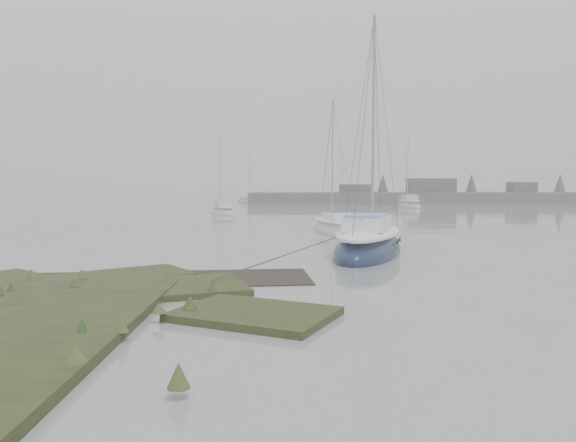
{
  "coord_description": "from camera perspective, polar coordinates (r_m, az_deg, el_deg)",
  "views": [
    {
      "loc": [
        1.31,
        -13.26,
        3.21
      ],
      "look_at": [
        1.26,
        5.47,
        1.8
      ],
      "focal_mm": 35.0,
      "sensor_mm": 36.0,
      "label": 1
    }
  ],
  "objects": [
    {
      "name": "sailboat_main",
      "position": [
        24.14,
        8.16,
        -2.56
      ],
      "size": [
        4.76,
        8.24,
        11.05
      ],
      "rotation": [
        0.0,
        0.0,
        -0.3
      ],
      "color": "#101B36",
      "rests_on": "ground"
    },
    {
      "name": "far_shoreline",
      "position": [
        79.41,
        18.93,
        2.36
      ],
      "size": [
        60.0,
        8.0,
        4.15
      ],
      "color": "#4C4F51",
      "rests_on": "ground"
    },
    {
      "name": "sailboat_far_a",
      "position": [
        51.78,
        -6.71,
        0.99
      ],
      "size": [
        3.75,
        5.99,
        8.04
      ],
      "rotation": [
        0.0,
        0.0,
        0.36
      ],
      "color": "silver",
      "rests_on": "ground"
    },
    {
      "name": "sailboat_far_c",
      "position": [
        76.71,
        -3.52,
        2.07
      ],
      "size": [
        5.39,
        4.43,
        7.51
      ],
      "rotation": [
        0.0,
        0.0,
        0.98
      ],
      "color": "#B5BAC0",
      "rests_on": "ground"
    },
    {
      "name": "sailboat_far_b",
      "position": [
        64.59,
        12.2,
        1.61
      ],
      "size": [
        2.37,
        6.59,
        9.2
      ],
      "rotation": [
        0.0,
        0.0,
        0.03
      ],
      "color": "#B4BABE",
      "rests_on": "ground"
    },
    {
      "name": "ground",
      "position": [
        43.4,
        -1.57,
        0.06
      ],
      "size": [
        160.0,
        160.0,
        0.0
      ],
      "primitive_type": "plane",
      "color": "slate",
      "rests_on": "ground"
    },
    {
      "name": "sailboat_white",
      "position": [
        33.51,
        4.98,
        -0.75
      ],
      "size": [
        3.61,
        6.45,
        8.65
      ],
      "rotation": [
        0.0,
        0.0,
        0.28
      ],
      "color": "silver",
      "rests_on": "ground"
    }
  ]
}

